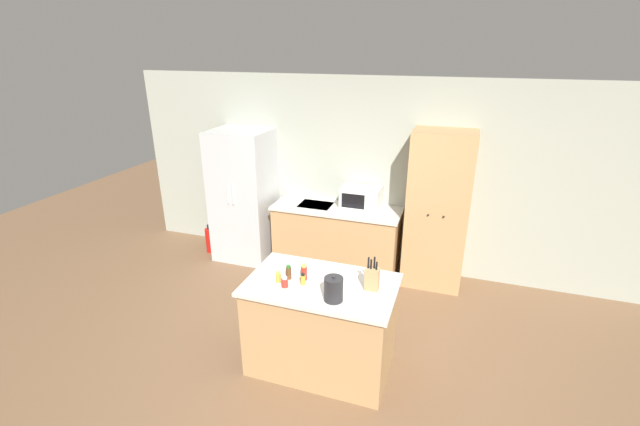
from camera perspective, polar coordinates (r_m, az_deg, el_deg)
The scene contains 15 objects.
ground_plane at distance 4.46m, azimuth 0.54°, elevation -20.00°, with size 14.00×14.00×0.00m, color brown.
wall_back at distance 5.84m, azimuth 7.81°, elevation 4.87°, with size 7.20×0.06×2.60m.
refrigerator at distance 6.22m, azimuth -10.14°, elevation 2.29°, with size 0.80×0.73×1.88m.
back_counter at distance 5.94m, azimuth 2.20°, elevation -3.33°, with size 1.73×0.65×0.92m.
pantry_cabinet at distance 5.56m, azimuth 15.38°, elevation 0.26°, with size 0.75×0.56×2.02m.
kitchen_island at distance 4.22m, azimuth 0.15°, elevation -14.69°, with size 1.38×0.85×0.92m.
microwave at distance 5.74m, azimuth 5.46°, elevation 2.09°, with size 0.51×0.36×0.28m.
knife_block at distance 3.84m, azimuth 6.95°, elevation -8.64°, with size 0.12×0.08×0.32m.
spice_bottle_tall_dark at distance 3.98m, azimuth -5.57°, elevation -8.49°, with size 0.05×0.05×0.11m.
spice_bottle_short_red at distance 4.01m, azimuth -4.21°, elevation -7.91°, with size 0.05×0.05×0.14m.
spice_bottle_amber_oil at distance 3.98m, azimuth -2.14°, elevation -7.92°, with size 0.06×0.06×0.16m.
spice_bottle_green_herb at distance 3.93m, azimuth -2.29°, elevation -8.82°, with size 0.05×0.05×0.11m.
spice_bottle_pale_salt at distance 3.90m, azimuth -4.73°, elevation -9.18°, with size 0.06×0.06×0.10m.
kettle at distance 3.67m, azimuth 1.82°, elevation -10.10°, with size 0.16×0.16×0.24m.
fire_extinguisher at distance 6.72m, azimuth -14.41°, elevation -3.46°, with size 0.14×0.14×0.44m.
Camera 1 is at (1.04, -3.17, 2.96)m, focal length 24.00 mm.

